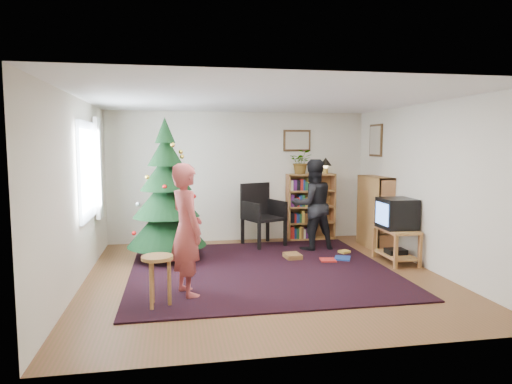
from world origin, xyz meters
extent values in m
plane|color=brown|center=(0.00, 0.00, 0.00)|extent=(5.00, 5.00, 0.00)
plane|color=white|center=(0.00, 0.00, 2.50)|extent=(5.00, 5.00, 0.00)
cube|color=silver|center=(0.00, 2.50, 1.25)|extent=(5.00, 0.02, 2.50)
cube|color=silver|center=(0.00, -2.50, 1.25)|extent=(5.00, 0.02, 2.50)
cube|color=silver|center=(-2.50, 0.00, 1.25)|extent=(0.02, 5.00, 2.50)
cube|color=silver|center=(2.50, 0.00, 1.25)|extent=(0.02, 5.00, 2.50)
cube|color=black|center=(0.00, 0.30, 0.01)|extent=(3.80, 3.60, 0.02)
cube|color=silver|center=(-2.47, 0.60, 1.50)|extent=(0.04, 1.20, 1.40)
cube|color=white|center=(-2.43, 1.30, 1.50)|extent=(0.06, 0.35, 1.60)
cube|color=#4C3319|center=(1.15, 2.48, 1.95)|extent=(0.55, 0.03, 0.42)
cube|color=beige|center=(1.15, 2.48, 1.95)|extent=(0.47, 0.01, 0.34)
cube|color=#4C3319|center=(2.48, 1.75, 1.95)|extent=(0.03, 0.50, 0.60)
cube|color=beige|center=(2.48, 1.75, 1.95)|extent=(0.01, 0.42, 0.52)
cylinder|color=#3F2816|center=(-1.38, 1.15, 0.12)|extent=(0.12, 0.12, 0.25)
cone|color=black|center=(-1.38, 1.15, 0.60)|extent=(1.27, 1.27, 0.72)
cone|color=black|center=(-1.38, 1.15, 1.03)|extent=(1.07, 1.07, 0.64)
cone|color=black|center=(-1.38, 1.15, 1.43)|extent=(0.82, 0.82, 0.56)
cone|color=black|center=(-1.38, 1.15, 1.78)|extent=(0.57, 0.57, 0.49)
cone|color=black|center=(-1.38, 1.15, 2.10)|extent=(0.33, 0.33, 0.41)
cube|color=#A2663A|center=(1.40, 2.34, 0.65)|extent=(0.95, 0.30, 1.30)
cube|color=#A2663A|center=(1.40, 2.34, 1.29)|extent=(0.95, 0.30, 0.03)
cube|color=#A2663A|center=(2.34, 1.42, 0.65)|extent=(0.30, 0.95, 1.30)
cube|color=#A2663A|center=(2.34, 1.42, 1.29)|extent=(0.30, 0.95, 0.03)
cube|color=#A2663A|center=(2.22, 0.36, 0.53)|extent=(0.46, 0.82, 0.04)
cube|color=#A2663A|center=(2.02, -0.02, 0.26)|extent=(0.05, 0.05, 0.51)
cube|color=#A2663A|center=(2.42, -0.02, 0.26)|extent=(0.05, 0.05, 0.51)
cube|color=#A2663A|center=(2.02, 0.74, 0.26)|extent=(0.05, 0.05, 0.51)
cube|color=#A2663A|center=(2.42, 0.74, 0.26)|extent=(0.05, 0.05, 0.51)
cube|color=#A2663A|center=(2.22, 0.36, 0.12)|extent=(0.42, 0.78, 0.03)
cube|color=black|center=(2.22, 0.36, 0.17)|extent=(0.30, 0.25, 0.08)
cube|color=black|center=(2.22, 0.36, 0.79)|extent=(0.50, 0.55, 0.48)
cube|color=#5D95FF|center=(1.97, 0.36, 0.79)|extent=(0.01, 0.43, 0.34)
cube|color=black|center=(0.37, 1.90, 0.52)|extent=(0.82, 0.82, 0.05)
cube|color=black|center=(0.37, 2.19, 0.84)|extent=(0.60, 0.29, 0.63)
cube|color=black|center=(0.08, 1.61, 0.26)|extent=(0.07, 0.07, 0.52)
cube|color=black|center=(0.65, 1.61, 0.26)|extent=(0.07, 0.07, 0.52)
cube|color=black|center=(0.08, 2.18, 0.26)|extent=(0.07, 0.07, 0.52)
cube|color=black|center=(0.65, 2.18, 0.26)|extent=(0.07, 0.07, 0.52)
cylinder|color=#A2663A|center=(-1.46, -1.04, 0.59)|extent=(0.36, 0.36, 0.04)
cylinder|color=#A2663A|center=(-1.32, -1.04, 0.28)|extent=(0.04, 0.04, 0.57)
cylinder|color=#A2663A|center=(-1.52, -0.93, 0.28)|extent=(0.04, 0.04, 0.57)
cylinder|color=#A2663A|center=(-1.52, -1.16, 0.28)|extent=(0.04, 0.04, 0.57)
imported|color=#AD4745|center=(-1.11, -0.67, 0.83)|extent=(0.58, 0.70, 1.65)
imported|color=black|center=(1.16, 1.44, 0.81)|extent=(0.86, 0.71, 1.62)
imported|color=gray|center=(1.20, 2.34, 1.54)|extent=(0.53, 0.49, 0.48)
cylinder|color=#A57F33|center=(1.70, 2.34, 1.35)|extent=(0.10, 0.10, 0.10)
sphere|color=#FFD88C|center=(1.70, 2.34, 1.46)|extent=(0.10, 0.10, 0.10)
cone|color=black|center=(1.70, 2.34, 1.54)|extent=(0.24, 0.24, 0.16)
cube|color=#A51E19|center=(1.16, 0.57, 0.04)|extent=(0.20, 0.20, 0.08)
cube|color=navy|center=(1.43, 0.63, 0.04)|extent=(0.20, 0.20, 0.08)
cube|color=#1E592D|center=(0.65, 0.87, 0.04)|extent=(0.20, 0.20, 0.08)
cube|color=gold|center=(1.61, 1.02, 0.04)|extent=(0.20, 0.20, 0.08)
cube|color=brown|center=(0.64, 0.82, 0.04)|extent=(0.20, 0.20, 0.08)
camera|label=1|loc=(-1.25, -6.27, 1.88)|focal=32.00mm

